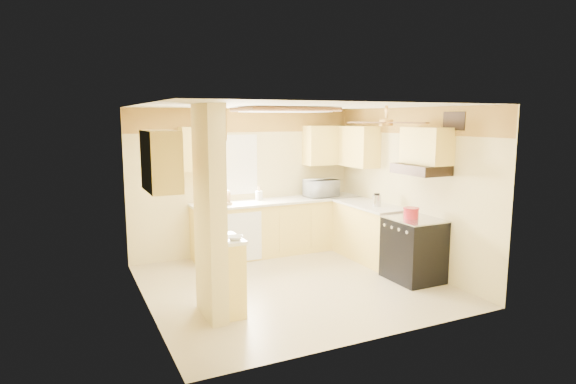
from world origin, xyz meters
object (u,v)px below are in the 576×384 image
microwave (321,188)px  dutch_oven (411,213)px  stove (413,249)px  bowl (235,238)px  kettle (377,200)px

microwave → dutch_oven: microwave is taller
dutch_oven → microwave: bearing=98.2°
stove → dutch_oven: 0.54m
dutch_oven → bowl: bearing=-176.2°
microwave → dutch_oven: 2.11m
microwave → kettle: (0.33, -1.21, -0.06)m
stove → microwave: 2.24m
microwave → bowl: (-2.42, -2.27, -0.13)m
bowl → kettle: (2.76, 1.06, 0.08)m
stove → kettle: size_ratio=4.34×
microwave → dutch_oven: bearing=97.5°
microwave → kettle: 1.26m
stove → dutch_oven: size_ratio=3.97×
dutch_oven → kettle: bearing=87.9°
stove → dutch_oven: bearing=140.9°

